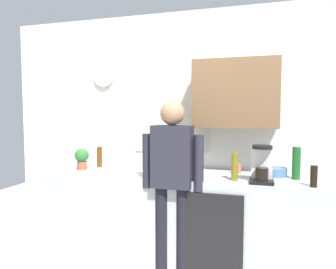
# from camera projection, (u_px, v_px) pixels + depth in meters

# --- Properties ---
(kitchen_counter) EXTENTS (2.82, 0.64, 0.88)m
(kitchen_counter) POSITION_uv_depth(u_px,v_px,m) (180.00, 217.00, 3.05)
(kitchen_counter) COLOR #B2B7BC
(kitchen_counter) RESTS_ON ground_plane
(dishwasher_panel) EXTENTS (0.56, 0.02, 0.79)m
(dishwasher_panel) POSITION_uv_depth(u_px,v_px,m) (211.00, 238.00, 2.64)
(dishwasher_panel) COLOR black
(dishwasher_panel) RESTS_ON ground_plane
(back_wall_assembly) EXTENTS (4.42, 0.42, 2.60)m
(back_wall_assembly) POSITION_uv_depth(u_px,v_px,m) (194.00, 125.00, 3.35)
(back_wall_assembly) COLOR white
(back_wall_assembly) RESTS_ON ground_plane
(coffee_maker) EXTENTS (0.20, 0.20, 0.33)m
(coffee_maker) POSITION_uv_depth(u_px,v_px,m) (262.00, 166.00, 2.64)
(coffee_maker) COLOR black
(coffee_maker) RESTS_ON kitchen_counter
(bottle_amber_beer) EXTENTS (0.06, 0.06, 0.23)m
(bottle_amber_beer) POSITION_uv_depth(u_px,v_px,m) (100.00, 157.00, 3.40)
(bottle_amber_beer) COLOR brown
(bottle_amber_beer) RESTS_ON kitchen_counter
(bottle_clear_soda) EXTENTS (0.09, 0.09, 0.28)m
(bottle_clear_soda) POSITION_uv_depth(u_px,v_px,m) (180.00, 162.00, 2.87)
(bottle_clear_soda) COLOR #2D8C33
(bottle_clear_soda) RESTS_ON kitchen_counter
(bottle_green_wine) EXTENTS (0.07, 0.07, 0.30)m
(bottle_green_wine) POSITION_uv_depth(u_px,v_px,m) (296.00, 163.00, 2.76)
(bottle_green_wine) COLOR #195923
(bottle_green_wine) RESTS_ON kitchen_counter
(bottle_olive_oil) EXTENTS (0.06, 0.06, 0.25)m
(bottle_olive_oil) POSITION_uv_depth(u_px,v_px,m) (235.00, 167.00, 2.72)
(bottle_olive_oil) COLOR olive
(bottle_olive_oil) RESTS_ON kitchen_counter
(bottle_dark_sauce) EXTENTS (0.06, 0.06, 0.18)m
(bottle_dark_sauce) POSITION_uv_depth(u_px,v_px,m) (314.00, 176.00, 2.48)
(bottle_dark_sauce) COLOR black
(bottle_dark_sauce) RESTS_ON kitchen_counter
(cup_terracotta_mug) EXTENTS (0.08, 0.08, 0.09)m
(cup_terracotta_mug) POSITION_uv_depth(u_px,v_px,m) (237.00, 169.00, 3.05)
(cup_terracotta_mug) COLOR #B26647
(cup_terracotta_mug) RESTS_ON kitchen_counter
(mixing_bowl) EXTENTS (0.22, 0.22, 0.08)m
(mixing_bowl) POSITION_uv_depth(u_px,v_px,m) (275.00, 172.00, 2.92)
(mixing_bowl) COLOR #4C72A5
(mixing_bowl) RESTS_ON kitchen_counter
(potted_plant) EXTENTS (0.15, 0.15, 0.23)m
(potted_plant) POSITION_uv_depth(u_px,v_px,m) (82.00, 157.00, 3.23)
(potted_plant) COLOR #9E5638
(potted_plant) RESTS_ON kitchen_counter
(storage_canister) EXTENTS (0.14, 0.14, 0.17)m
(storage_canister) POSITION_uv_depth(u_px,v_px,m) (182.00, 163.00, 3.13)
(storage_canister) COLOR silver
(storage_canister) RESTS_ON kitchen_counter
(person_at_sink) EXTENTS (0.57, 0.22, 1.60)m
(person_at_sink) POSITION_uv_depth(u_px,v_px,m) (172.00, 173.00, 2.73)
(person_at_sink) COLOR black
(person_at_sink) RESTS_ON ground_plane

